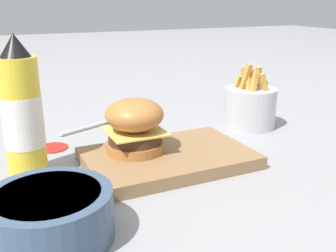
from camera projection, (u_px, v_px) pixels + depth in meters
ground_plane at (169, 161)px, 0.73m from camera, size 6.00×6.00×0.00m
serving_board at (168, 158)px, 0.72m from camera, size 0.30×0.19×0.02m
burger at (135, 125)px, 0.70m from camera, size 0.10×0.10×0.10m
ketchup_bottle at (22, 115)px, 0.64m from camera, size 0.07×0.07×0.24m
fries_basket at (250, 106)px, 0.92m from camera, size 0.12×0.12×0.15m
side_bowl at (50, 215)px, 0.49m from camera, size 0.16×0.16×0.06m
spoon at (103, 122)px, 0.94m from camera, size 0.16×0.08×0.01m
ketchup_puddle at (53, 147)px, 0.79m from camera, size 0.06×0.06×0.00m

